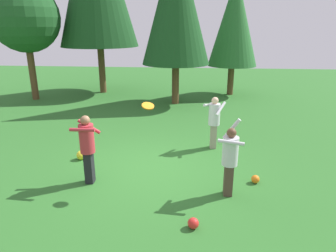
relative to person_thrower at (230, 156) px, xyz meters
name	(u,v)px	position (x,y,z in m)	size (l,w,h in m)	color
ground_plane	(148,168)	(-1.96, 1.14, -0.92)	(40.00, 40.00, 0.00)	#2D6B28
person_thrower	(230,156)	(0.00, 0.00, 0.00)	(0.55, 0.53, 1.72)	#4C382D
person_catcher	(87,144)	(-3.23, 0.28, 0.06)	(0.58, 0.50, 1.67)	black
person_bystander	(214,118)	(-0.18, 2.72, 0.01)	(0.69, 0.71, 1.59)	gray
frisbee	(148,106)	(-1.78, 0.22, 1.02)	(0.37, 0.37, 0.12)	orange
ball_orange	(255,179)	(0.71, 0.58, -0.83)	(0.20, 0.20, 0.20)	orange
ball_yellow	(81,155)	(-3.91, 1.52, -0.80)	(0.26, 0.26, 0.26)	yellow
ball_red	(193,223)	(-0.75, -1.26, -0.82)	(0.21, 0.21, 0.21)	red
tree_far_left	(25,18)	(-8.83, 8.46, 2.98)	(3.25, 3.25, 5.55)	brown
tree_right	(234,21)	(1.14, 10.45, 2.86)	(2.54, 2.54, 6.06)	brown
tree_center	(176,1)	(-1.69, 8.20, 3.67)	(3.08, 3.08, 7.35)	brown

